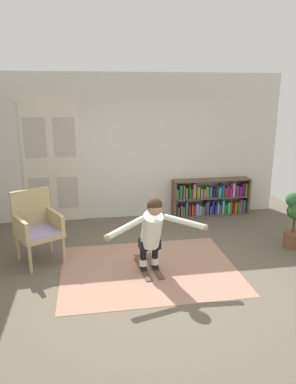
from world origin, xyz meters
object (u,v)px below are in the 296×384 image
at_px(wicker_chair, 37,225).
at_px(potted_plant, 296,214).
at_px(skis_pair, 149,267).
at_px(person_skier, 152,229).
at_px(bookshelf, 211,199).

distance_m(wicker_chair, potted_plant, 4.16).
distance_m(skis_pair, person_skier, 0.69).
distance_m(bookshelf, potted_plant, 2.06).
relative_size(potted_plant, skis_pair, 1.26).
distance_m(potted_plant, skis_pair, 2.61).
height_order(bookshelf, person_skier, person_skier).
height_order(bookshelf, wicker_chair, wicker_chair).
height_order(bookshelf, potted_plant, potted_plant).
relative_size(wicker_chair, skis_pair, 1.43).
distance_m(wicker_chair, person_skier, 1.82).
bearing_deg(person_skier, wicker_chair, 155.57).
height_order(potted_plant, skis_pair, potted_plant).
distance_m(bookshelf, wicker_chair, 3.73).
xyz_separation_m(bookshelf, wicker_chair, (-3.35, -1.64, 0.24)).
xyz_separation_m(bookshelf, potted_plant, (0.80, -1.88, 0.25)).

